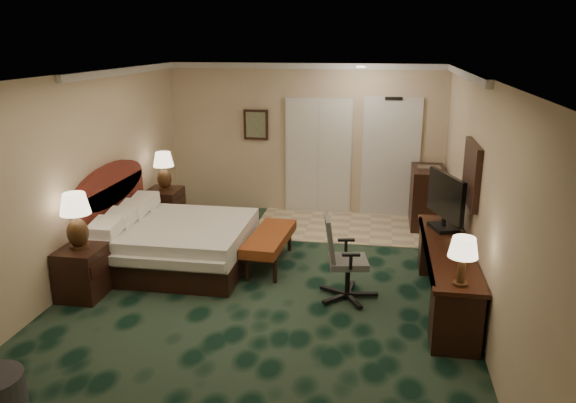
% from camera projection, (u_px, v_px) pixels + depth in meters
% --- Properties ---
extents(floor, '(5.00, 7.50, 0.00)m').
position_uv_depth(floor, '(264.00, 297.00, 7.02)').
color(floor, black).
rests_on(floor, ground).
extents(ceiling, '(5.00, 7.50, 0.00)m').
position_uv_depth(ceiling, '(261.00, 77.00, 6.27)').
color(ceiling, white).
rests_on(ceiling, wall_back).
extents(wall_back, '(5.00, 0.00, 2.70)m').
position_uv_depth(wall_back, '(305.00, 139.00, 10.20)').
color(wall_back, beige).
rests_on(wall_back, ground).
extents(wall_front, '(5.00, 0.00, 2.70)m').
position_uv_depth(wall_front, '(121.00, 372.00, 3.09)').
color(wall_front, beige).
rests_on(wall_front, ground).
extents(wall_left, '(0.00, 7.50, 2.70)m').
position_uv_depth(wall_left, '(67.00, 185.00, 7.04)').
color(wall_left, beige).
rests_on(wall_left, ground).
extents(wall_right, '(0.00, 7.50, 2.70)m').
position_uv_depth(wall_right, '(481.00, 203.00, 6.25)').
color(wall_right, beige).
rests_on(wall_right, ground).
extents(crown_molding, '(5.00, 7.50, 0.10)m').
position_uv_depth(crown_molding, '(261.00, 82.00, 6.28)').
color(crown_molding, silver).
rests_on(crown_molding, wall_back).
extents(tile_patch, '(3.20, 1.70, 0.01)m').
position_uv_depth(tile_patch, '(350.00, 227.00, 9.63)').
color(tile_patch, tan).
rests_on(tile_patch, ground).
extents(headboard, '(0.12, 2.00, 1.40)m').
position_uv_depth(headboard, '(113.00, 211.00, 8.16)').
color(headboard, '#511B15').
rests_on(headboard, ground).
extents(entry_door, '(1.02, 0.06, 2.18)m').
position_uv_depth(entry_door, '(391.00, 159.00, 10.01)').
color(entry_door, silver).
rests_on(entry_door, ground).
extents(closet_doors, '(1.20, 0.06, 2.10)m').
position_uv_depth(closet_doors, '(318.00, 156.00, 10.20)').
color(closet_doors, beige).
rests_on(closet_doors, ground).
extents(wall_art, '(0.45, 0.06, 0.55)m').
position_uv_depth(wall_art, '(256.00, 125.00, 10.23)').
color(wall_art, '#4A5D54').
rests_on(wall_art, wall_back).
extents(wall_mirror, '(0.05, 0.95, 0.75)m').
position_uv_depth(wall_mirror, '(472.00, 173.00, 6.77)').
color(wall_mirror, white).
rests_on(wall_mirror, wall_right).
extents(bed, '(1.98, 1.83, 0.63)m').
position_uv_depth(bed, '(178.00, 244.00, 7.94)').
color(bed, silver).
rests_on(bed, ground).
extents(nightstand_near, '(0.51, 0.58, 0.64)m').
position_uv_depth(nightstand_near, '(83.00, 272.00, 6.97)').
color(nightstand_near, black).
rests_on(nightstand_near, ground).
extents(nightstand_far, '(0.54, 0.61, 0.67)m').
position_uv_depth(nightstand_far, '(165.00, 208.00, 9.54)').
color(nightstand_far, black).
rests_on(nightstand_far, ground).
extents(lamp_near, '(0.38, 0.38, 0.70)m').
position_uv_depth(lamp_near, '(76.00, 221.00, 6.82)').
color(lamp_near, black).
rests_on(lamp_near, nightstand_near).
extents(lamp_far, '(0.37, 0.37, 0.64)m').
position_uv_depth(lamp_far, '(164.00, 171.00, 9.36)').
color(lamp_far, black).
rests_on(lamp_far, nightstand_far).
extents(bed_bench, '(0.57, 1.42, 0.47)m').
position_uv_depth(bed_bench, '(270.00, 249.00, 7.97)').
color(bed_bench, maroon).
rests_on(bed_bench, ground).
extents(desk, '(0.55, 2.54, 0.73)m').
position_uv_depth(desk, '(446.00, 276.00, 6.76)').
color(desk, black).
rests_on(desk, ground).
extents(tv, '(0.39, 0.92, 0.74)m').
position_uv_depth(tv, '(445.00, 202.00, 7.18)').
color(tv, black).
rests_on(tv, desk).
extents(desk_lamp, '(0.34, 0.34, 0.52)m').
position_uv_depth(desk_lamp, '(462.00, 261.00, 5.57)').
color(desk_lamp, black).
rests_on(desk_lamp, desk).
extents(desk_chair, '(0.71, 0.68, 1.06)m').
position_uv_depth(desk_chair, '(348.00, 258.00, 6.86)').
color(desk_chair, '#4D4D4D').
rests_on(desk_chair, ground).
extents(minibar, '(0.53, 0.96, 1.02)m').
position_uv_depth(minibar, '(427.00, 197.00, 9.57)').
color(minibar, black).
rests_on(minibar, ground).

